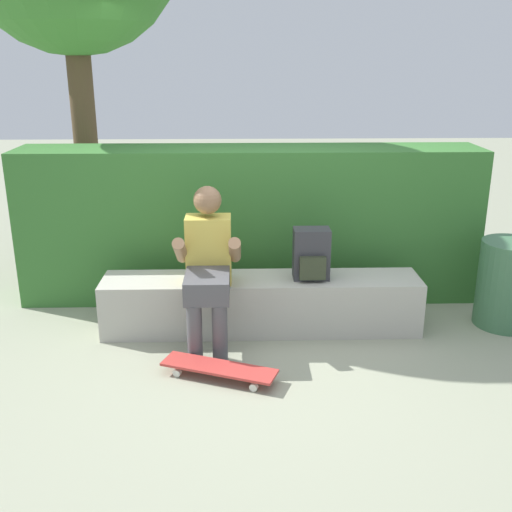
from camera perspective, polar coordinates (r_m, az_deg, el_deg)
The scene contains 7 objects.
ground_plane at distance 4.54m, azimuth 0.68°, elevation -9.11°, with size 24.00×24.00×0.00m, color gray.
bench_main at distance 4.82m, azimuth 0.50°, elevation -4.53°, with size 2.50×0.44×0.44m.
person_skater at distance 4.48m, azimuth -4.56°, elevation -0.68°, with size 0.49×0.62×1.19m.
skateboard_near_person at distance 4.18m, azimuth -3.53°, elevation -10.55°, with size 0.82×0.48×0.09m.
backpack_on_bench at distance 4.70m, azimuth 5.25°, elevation 0.12°, with size 0.28×0.23×0.40m.
hedge_row at distance 5.40m, azimuth -0.58°, elevation 3.12°, with size 4.01×0.60×1.34m.
trash_bin at distance 5.26m, azimuth 22.75°, elevation -2.44°, with size 0.49×0.49×0.70m.
Camera 1 is at (-0.16, -4.02, 2.10)m, focal length 42.34 mm.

